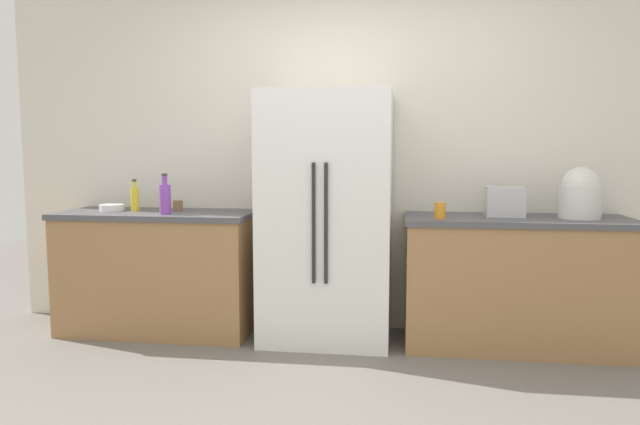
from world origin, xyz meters
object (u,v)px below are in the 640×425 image
Objects in this scene: refrigerator at (326,218)px; cup_a at (440,211)px; toaster at (505,202)px; cup_b at (178,205)px; rice_cooker at (580,194)px; bowl_a at (112,208)px; bottle_a at (165,198)px; bottle_b at (135,198)px.

cup_a is at bearing -9.56° from refrigerator.
toaster reaches higher than cup_b.
refrigerator reaches higher than rice_cooker.
rice_cooker reaches higher than bowl_a.
rice_cooker reaches higher than bottle_a.
cup_a is 1.47× the size of cup_b.
rice_cooker is at bearing 10.30° from cup_a.
toaster is 2.63m from bottle_b.
bottle_a is 1.61× the size of bowl_a.
cup_b is at bearing 93.73° from bottle_a.
bowl_a is (-3.27, -0.01, -0.14)m from rice_cooker.
toaster is 3.48× the size of cup_b.
cup_b is at bearing 171.44° from cup_a.
bottle_a is at bearing -17.05° from bowl_a.
rice_cooker is 1.91× the size of bowl_a.
bowl_a is (-0.46, -0.13, -0.01)m from cup_b.
bottle_a is 3.96× the size of cup_b.
rice_cooker is 1.45× the size of bottle_b.
rice_cooker is 1.19× the size of bottle_a.
cup_b reaches higher than bowl_a.
cup_b is 0.47m from bowl_a.
rice_cooker is 0.93m from cup_a.
bottle_b is (-2.63, 0.00, -0.01)m from toaster.
cup_b is 0.41× the size of bowl_a.
bowl_a is (-1.59, 0.03, 0.05)m from refrigerator.
bottle_a is at bearing -173.98° from refrigerator.
rice_cooker reaches higher than cup_a.
cup_b is (-2.81, 0.12, -0.12)m from rice_cooker.
cup_b is (-0.02, 0.28, -0.08)m from bottle_a.
bottle_b is 2.20m from cup_a.
rice_cooker is at bearing 1.26° from refrigerator.
cup_a is (-0.44, -0.18, -0.05)m from toaster.
bottle_b is at bearing -160.42° from cup_b.
refrigerator is 1.13m from bottle_a.
bottle_a reaches higher than cup_b.
cup_b is (0.29, 0.10, -0.06)m from bottle_b.
refrigerator is 0.78m from cup_a.
cup_a is (0.76, -0.13, 0.07)m from refrigerator.
bottle_b is 2.20× the size of cup_a.
rice_cooker is 3.27m from bowl_a.
bowl_a is (-2.35, 0.16, -0.03)m from cup_a.
bowl_a is at bearing -179.44° from toaster.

